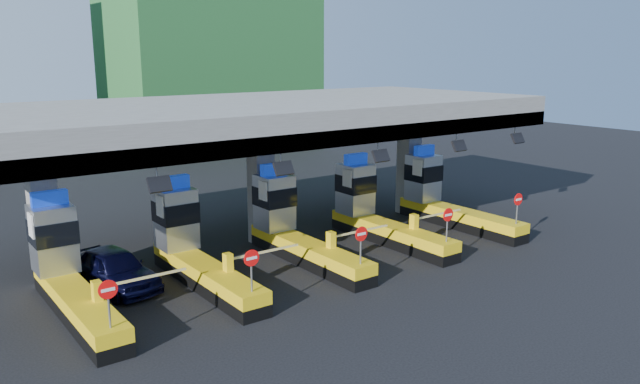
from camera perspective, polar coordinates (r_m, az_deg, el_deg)
ground at (r=28.92m, az=-2.21°, el=-6.02°), size 120.00×120.00×0.00m
toll_canopy at (r=29.99m, az=-5.42°, el=6.62°), size 28.00×12.09×7.00m
toll_lane_far_left at (r=24.87m, az=-22.19°, el=-6.74°), size 4.43×8.00×4.16m
toll_lane_left at (r=26.40m, az=-11.63°, el=-4.94°), size 4.43×8.00×4.16m
toll_lane_center at (r=28.73m, az=-2.54°, el=-3.24°), size 4.43×8.00×4.16m
toll_lane_right at (r=31.68m, az=4.99°, el=-1.76°), size 4.43×8.00×4.16m
toll_lane_far_right at (r=35.10m, az=11.14°, el=-0.53°), size 4.43×8.00×4.16m
bg_building_scaffold at (r=61.34m, az=-10.23°, el=16.89°), size 18.00×12.00×28.00m
van at (r=26.37m, az=-18.28°, el=-6.67°), size 2.78×5.10×1.64m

